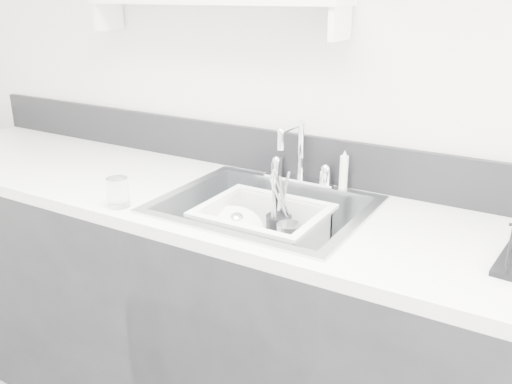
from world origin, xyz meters
The scene contains 13 objects.
counter_run centered at (0.00, 1.19, 0.46)m, with size 3.20×0.62×0.92m.
backsplash centered at (0.00, 1.49, 1.00)m, with size 3.20×0.02×0.16m, color black.
sink centered at (0.00, 1.19, 0.83)m, with size 0.64×0.52×0.20m, color silver, non-canonical shape.
faucet centered at (0.00, 1.44, 0.98)m, with size 0.26×0.18×0.23m.
side_sprayer centered at (0.16, 1.44, 0.99)m, with size 0.03×0.03×0.14m, color white.
wall_shelf centered at (-0.35, 1.42, 1.51)m, with size 1.00×0.16×0.12m.
wash_tub centered at (-0.01, 1.20, 0.83)m, with size 0.39×0.31×0.15m, color white, non-canonical shape.
plate_stack centered at (-0.10, 1.16, 0.79)m, with size 0.26×0.25×0.10m.
utensil_cup centered at (0.03, 1.24, 0.83)m, with size 0.08×0.08×0.28m.
ladle centered at (-0.08, 1.17, 0.80)m, with size 0.27×0.09×0.08m, color silver, non-canonical shape.
tumbler_in_tub centered at (0.09, 1.19, 0.82)m, with size 0.08×0.08×0.11m, color white.
tumbler_counter centered at (-0.38, 0.95, 0.97)m, with size 0.07×0.07×0.09m, color white.
bowl_small centered at (0.08, 1.13, 0.78)m, with size 0.11×0.11×0.03m, color white.
Camera 1 is at (0.78, -0.18, 1.55)m, focal length 38.00 mm.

